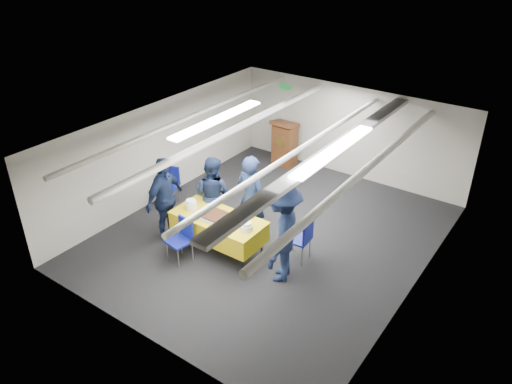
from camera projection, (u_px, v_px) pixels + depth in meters
ground at (270, 235)px, 10.35m from camera, size 7.00×7.00×0.00m
room_shell at (287, 150)px, 9.72m from camera, size 6.00×7.00×2.30m
serving_table at (219, 226)px, 9.63m from camera, size 1.85×0.86×0.77m
sheet_cake at (216, 217)px, 9.45m from camera, size 0.57×0.45×0.10m
plate_stack_left at (191, 205)px, 9.77m from camera, size 0.23×0.23×0.18m
plate_stack_right at (246, 227)px, 9.09m from camera, size 0.24×0.24×0.16m
podium at (285, 143)px, 13.04m from camera, size 0.62×0.53×1.25m
chair_near at (182, 236)px, 9.39m from camera, size 0.48×0.48×0.87m
chair_right at (303, 237)px, 9.37m from camera, size 0.45×0.45×0.87m
chair_left at (170, 181)px, 11.32m from camera, size 0.54×0.54×0.87m
sailor_a at (251, 198)px, 9.86m from camera, size 0.68×0.46×1.84m
sailor_b at (212, 194)px, 10.22m from camera, size 0.87×0.72×1.64m
sailor_c at (165, 199)px, 9.89m from camera, size 0.54×1.08×1.78m
sailor_d at (281, 232)px, 8.71m from camera, size 1.10×1.42×1.93m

